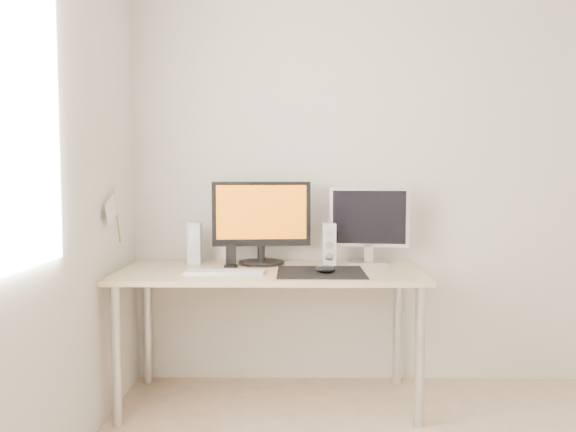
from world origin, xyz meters
name	(u,v)px	position (x,y,z in m)	size (l,w,h in m)	color
wall_back	(429,172)	(0.00, 1.75, 1.25)	(3.50, 3.50, 0.00)	silver
mousepad	(321,272)	(-0.66, 1.28, 0.73)	(0.45, 0.40, 0.00)	black
mouse	(325,269)	(-0.64, 1.25, 0.75)	(0.11, 0.06, 0.04)	black
desk	(270,284)	(-0.93, 1.38, 0.65)	(1.60, 0.70, 0.73)	#D1B587
main_monitor	(261,219)	(-0.98, 1.55, 0.98)	(0.55, 0.28, 0.47)	black
second_monitor	(369,221)	(-0.37, 1.59, 0.97)	(0.45, 0.19, 0.43)	#B3B3B5
speaker_left	(195,243)	(-1.37, 1.57, 0.85)	(0.07, 0.09, 0.23)	silver
speaker_right	(329,244)	(-0.61, 1.52, 0.85)	(0.07, 0.09, 0.23)	silver
keyboard	(225,272)	(-1.15, 1.24, 0.74)	(0.43, 0.15, 0.02)	#B8B8BB
phone_dock	(231,260)	(-1.15, 1.45, 0.77)	(0.07, 0.06, 0.13)	black
pennant	(113,211)	(-1.72, 1.24, 1.05)	(0.01, 0.23, 0.29)	#A57F54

